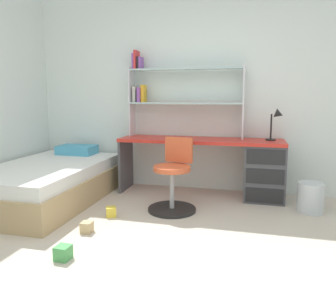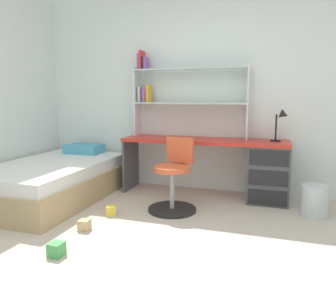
{
  "view_description": "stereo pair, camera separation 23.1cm",
  "coord_description": "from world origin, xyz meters",
  "px_view_note": "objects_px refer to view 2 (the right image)",
  "views": [
    {
      "loc": [
        0.61,
        -2.05,
        1.21
      ],
      "look_at": [
        -0.22,
        1.23,
        0.76
      ],
      "focal_mm": 34.92,
      "sensor_mm": 36.0,
      "label": 1
    },
    {
      "loc": [
        0.83,
        -1.99,
        1.21
      ],
      "look_at": [
        -0.22,
        1.23,
        0.76
      ],
      "focal_mm": 34.92,
      "sensor_mm": 36.0,
      "label": 2
    }
  ],
  "objects_px": {
    "swivel_chair": "(173,182)",
    "toy_block_green_0": "(56,249)",
    "bed_platform": "(53,180)",
    "toy_block_yellow_2": "(111,210)",
    "bookshelf_hutch": "(178,89)",
    "waste_bin": "(314,200)",
    "desk": "(248,166)",
    "desk_lamp": "(282,120)",
    "toy_block_natural_1": "(84,225)"
  },
  "relations": [
    {
      "from": "toy_block_green_0",
      "to": "toy_block_natural_1",
      "type": "relative_size",
      "value": 1.1
    },
    {
      "from": "bookshelf_hutch",
      "to": "swivel_chair",
      "type": "xyz_separation_m",
      "value": [
        0.19,
        -0.79,
        -1.01
      ]
    },
    {
      "from": "desk",
      "to": "toy_block_natural_1",
      "type": "xyz_separation_m",
      "value": [
        -1.35,
        -1.43,
        -0.36
      ]
    },
    {
      "from": "swivel_chair",
      "to": "toy_block_natural_1",
      "type": "bearing_deg",
      "value": -128.53
    },
    {
      "from": "swivel_chair",
      "to": "toy_block_yellow_2",
      "type": "xyz_separation_m",
      "value": [
        -0.57,
        -0.35,
        -0.26
      ]
    },
    {
      "from": "bookshelf_hutch",
      "to": "waste_bin",
      "type": "distance_m",
      "value": 2.06
    },
    {
      "from": "swivel_chair",
      "to": "toy_block_natural_1",
      "type": "xyz_separation_m",
      "value": [
        -0.62,
        -0.78,
        -0.26
      ]
    },
    {
      "from": "bookshelf_hutch",
      "to": "desk_lamp",
      "type": "bearing_deg",
      "value": -5.33
    },
    {
      "from": "toy_block_green_0",
      "to": "toy_block_natural_1",
      "type": "height_order",
      "value": "toy_block_green_0"
    },
    {
      "from": "desk_lamp",
      "to": "bed_platform",
      "type": "height_order",
      "value": "desk_lamp"
    },
    {
      "from": "bookshelf_hutch",
      "to": "waste_bin",
      "type": "height_order",
      "value": "bookshelf_hutch"
    },
    {
      "from": "desk_lamp",
      "to": "toy_block_natural_1",
      "type": "relative_size",
      "value": 3.94
    },
    {
      "from": "bookshelf_hutch",
      "to": "toy_block_green_0",
      "type": "height_order",
      "value": "bookshelf_hutch"
    },
    {
      "from": "waste_bin",
      "to": "bed_platform",
      "type": "bearing_deg",
      "value": -173.81
    },
    {
      "from": "swivel_chair",
      "to": "toy_block_green_0",
      "type": "xyz_separation_m",
      "value": [
        -0.55,
        -1.28,
        -0.25
      ]
    },
    {
      "from": "bed_platform",
      "to": "toy_block_natural_1",
      "type": "relative_size",
      "value": 19.69
    },
    {
      "from": "desk",
      "to": "waste_bin",
      "type": "distance_m",
      "value": 0.83
    },
    {
      "from": "desk_lamp",
      "to": "toy_block_natural_1",
      "type": "height_order",
      "value": "desk_lamp"
    },
    {
      "from": "waste_bin",
      "to": "toy_block_yellow_2",
      "type": "height_order",
      "value": "waste_bin"
    },
    {
      "from": "desk_lamp",
      "to": "swivel_chair",
      "type": "xyz_separation_m",
      "value": [
        -1.09,
        -0.67,
        -0.66
      ]
    },
    {
      "from": "toy_block_natural_1",
      "to": "toy_block_green_0",
      "type": "bearing_deg",
      "value": -82.13
    },
    {
      "from": "bookshelf_hutch",
      "to": "waste_bin",
      "type": "relative_size",
      "value": 4.61
    },
    {
      "from": "swivel_chair",
      "to": "toy_block_green_0",
      "type": "relative_size",
      "value": 7.31
    },
    {
      "from": "toy_block_yellow_2",
      "to": "waste_bin",
      "type": "bearing_deg",
      "value": 17.74
    },
    {
      "from": "desk",
      "to": "waste_bin",
      "type": "bearing_deg",
      "value": -26.86
    },
    {
      "from": "bed_platform",
      "to": "toy_block_yellow_2",
      "type": "relative_size",
      "value": 19.37
    },
    {
      "from": "desk_lamp",
      "to": "toy_block_natural_1",
      "type": "distance_m",
      "value": 2.43
    },
    {
      "from": "desk_lamp",
      "to": "bed_platform",
      "type": "bearing_deg",
      "value": -164.93
    },
    {
      "from": "bed_platform",
      "to": "toy_block_green_0",
      "type": "height_order",
      "value": "bed_platform"
    },
    {
      "from": "desk",
      "to": "toy_block_natural_1",
      "type": "distance_m",
      "value": 2.0
    },
    {
      "from": "toy_block_yellow_2",
      "to": "toy_block_natural_1",
      "type": "bearing_deg",
      "value": -96.48
    },
    {
      "from": "desk",
      "to": "waste_bin",
      "type": "height_order",
      "value": "desk"
    },
    {
      "from": "bookshelf_hutch",
      "to": "toy_block_green_0",
      "type": "distance_m",
      "value": 2.46
    },
    {
      "from": "bed_platform",
      "to": "toy_block_yellow_2",
      "type": "bearing_deg",
      "value": -18.84
    },
    {
      "from": "desk",
      "to": "bookshelf_hutch",
      "type": "bearing_deg",
      "value": 171.12
    },
    {
      "from": "desk",
      "to": "toy_block_green_0",
      "type": "bearing_deg",
      "value": -123.65
    },
    {
      "from": "desk",
      "to": "toy_block_natural_1",
      "type": "bearing_deg",
      "value": -133.48
    },
    {
      "from": "bed_platform",
      "to": "toy_block_natural_1",
      "type": "bearing_deg",
      "value": -39.86
    },
    {
      "from": "swivel_chair",
      "to": "bed_platform",
      "type": "relative_size",
      "value": 0.41
    },
    {
      "from": "swivel_chair",
      "to": "waste_bin",
      "type": "bearing_deg",
      "value": 11.36
    },
    {
      "from": "bed_platform",
      "to": "toy_block_natural_1",
      "type": "height_order",
      "value": "bed_platform"
    },
    {
      "from": "swivel_chair",
      "to": "waste_bin",
      "type": "distance_m",
      "value": 1.48
    },
    {
      "from": "desk_lamp",
      "to": "toy_block_green_0",
      "type": "relative_size",
      "value": 3.58
    },
    {
      "from": "desk",
      "to": "toy_block_green_0",
      "type": "distance_m",
      "value": 2.35
    },
    {
      "from": "desk_lamp",
      "to": "swivel_chair",
      "type": "bearing_deg",
      "value": -148.42
    },
    {
      "from": "bookshelf_hutch",
      "to": "desk_lamp",
      "type": "distance_m",
      "value": 1.34
    },
    {
      "from": "desk_lamp",
      "to": "toy_block_yellow_2",
      "type": "height_order",
      "value": "desk_lamp"
    },
    {
      "from": "desk",
      "to": "toy_block_green_0",
      "type": "xyz_separation_m",
      "value": [
        -1.29,
        -1.93,
        -0.35
      ]
    },
    {
      "from": "swivel_chair",
      "to": "bed_platform",
      "type": "xyz_separation_m",
      "value": [
        -1.52,
        -0.03,
        -0.09
      ]
    },
    {
      "from": "bookshelf_hutch",
      "to": "toy_block_yellow_2",
      "type": "xyz_separation_m",
      "value": [
        -0.38,
        -1.15,
        -1.27
      ]
    }
  ]
}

